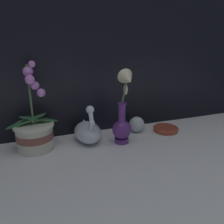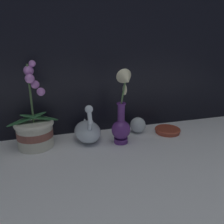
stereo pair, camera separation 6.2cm
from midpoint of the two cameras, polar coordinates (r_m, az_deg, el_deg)
ground_plane at (r=0.92m, az=1.82°, el=-9.77°), size 2.80×2.80×0.00m
orchid_potted_plant at (r=0.96m, az=-17.79°, el=-4.35°), size 0.21×0.16×0.36m
swan_figurine at (r=0.98m, az=-4.66°, el=-4.76°), size 0.12×0.19×0.18m
blue_vase at (r=0.92m, az=4.55°, el=-1.61°), size 0.08×0.13×0.33m
glass_sphere at (r=1.08m, az=8.42°, el=-3.39°), size 0.08×0.08×0.08m
amber_dish at (r=1.11m, az=15.86°, el=-4.59°), size 0.12×0.12×0.02m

